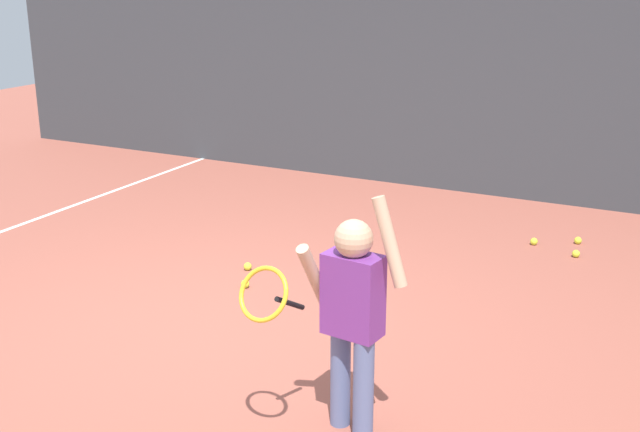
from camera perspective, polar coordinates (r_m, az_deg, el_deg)
ground_plane at (r=5.68m, az=-7.26°, el=-7.85°), size 20.00×20.00×0.00m
court_line_sideline at (r=8.26m, az=-20.76°, el=-0.66°), size 0.05×9.00×0.00m
back_fence_windscreen at (r=8.93m, az=7.66°, el=11.28°), size 11.65×0.08×2.94m
fence_post_0 at (r=12.09m, az=-19.14°, el=12.47°), size 0.09×0.09×3.09m
fence_post_1 at (r=9.76m, az=-2.97°, el=12.38°), size 0.09×0.09×3.09m
fence_post_2 at (r=8.55m, az=20.06°, el=10.62°), size 0.09×0.09×3.09m
tennis_player at (r=4.15m, az=2.08°, el=-6.61°), size 0.77×0.57×1.35m
tennis_ball_1 at (r=6.30m, az=-5.35°, el=-4.83°), size 0.07×0.07×0.07m
tennis_ball_2 at (r=7.60m, az=17.88°, el=-1.67°), size 0.07×0.07×0.07m
tennis_ball_3 at (r=6.65m, az=-5.17°, el=-3.59°), size 0.07×0.07×0.07m
tennis_ball_4 at (r=7.46m, az=14.98°, el=-1.76°), size 0.07×0.07×0.07m
tennis_ball_5 at (r=6.01m, az=2.14°, el=-5.92°), size 0.07×0.07×0.07m
tennis_ball_6 at (r=7.25m, az=17.75°, el=-2.57°), size 0.07×0.07×0.07m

